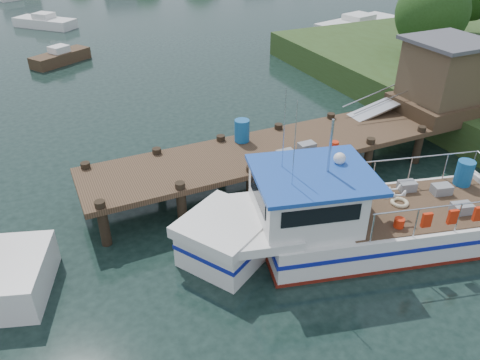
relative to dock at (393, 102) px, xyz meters
name	(u,v)px	position (x,y,z in m)	size (l,w,h in m)	color
ground_plane	(247,185)	(-6.51, -0.01, -2.24)	(160.00, 160.00, 0.00)	black
dock	(393,102)	(0.00, 0.00, 0.00)	(16.60, 3.00, 4.78)	#433020
lobster_boat	(344,220)	(-5.38, -4.43, -1.31)	(10.59, 5.16, 5.11)	silver
moored_rowboat	(60,57)	(-10.94, 18.88, -1.82)	(4.03, 3.17, 1.14)	#433020
moored_b	(45,22)	(-10.87, 29.91, -1.81)	(4.95, 5.06, 1.17)	silver
moored_c	(358,24)	(12.39, 18.17, -1.79)	(8.17, 4.40, 1.23)	silver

